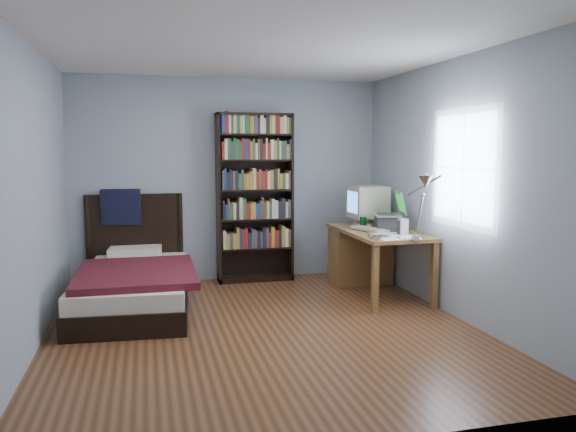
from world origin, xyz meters
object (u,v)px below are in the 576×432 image
object	(u,v)px
crt_monitor	(368,202)
laptop	(388,220)
speaker	(403,227)
soda_can	(363,222)
keyboard	(369,229)
bookshelf	(255,198)
bed	(135,281)
desk	(364,252)
desk_lamp	(424,189)

from	to	relation	value
crt_monitor	laptop	distance (m)	0.54
speaker	soda_can	bearing A→B (deg)	109.29
keyboard	bookshelf	size ratio (longest dim) A/B	0.23
bed	desk	bearing A→B (deg)	4.24
desk_lamp	keyboard	world-z (taller)	desk_lamp
speaker	keyboard	bearing A→B (deg)	118.51
desk	crt_monitor	world-z (taller)	crt_monitor
bed	speaker	bearing A→B (deg)	-12.97
desk_lamp	speaker	bearing A→B (deg)	78.41
desk	bed	xyz separation A→B (m)	(-2.65, -0.20, -0.16)
desk	speaker	distance (m)	0.93
desk_lamp	bookshelf	distance (m)	2.46
laptop	speaker	distance (m)	0.40
desk_lamp	soda_can	size ratio (longest dim) A/B	5.16
bookshelf	bed	distance (m)	1.83
speaker	soda_can	size ratio (longest dim) A/B	1.35
crt_monitor	desk_lamp	xyz separation A→B (m)	(-0.13, -1.64, 0.28)
desk_lamp	keyboard	bearing A→B (deg)	92.90
desk_lamp	bed	distance (m)	3.10
crt_monitor	soda_can	bearing A→B (deg)	-120.56
bookshelf	bed	world-z (taller)	bookshelf
bookshelf	bed	bearing A→B (deg)	-150.65
soda_can	bed	bearing A→B (deg)	179.91
desk_lamp	soda_can	bearing A→B (deg)	92.04
keyboard	bookshelf	bearing A→B (deg)	118.48
crt_monitor	bookshelf	xyz separation A→B (m)	(-1.28, 0.52, 0.04)
desk	keyboard	distance (m)	0.55
laptop	keyboard	size ratio (longest dim) A/B	0.92
keyboard	soda_can	size ratio (longest dim) A/B	3.56
laptop	keyboard	world-z (taller)	laptop
crt_monitor	soda_can	size ratio (longest dim) A/B	3.59
keyboard	speaker	distance (m)	0.46
keyboard	bookshelf	world-z (taller)	bookshelf
laptop	speaker	bearing A→B (deg)	-91.93
laptop	speaker	size ratio (longest dim) A/B	2.43
laptop	bed	size ratio (longest dim) A/B	0.19
crt_monitor	desk_lamp	size ratio (longest dim) A/B	0.70
speaker	soda_can	world-z (taller)	speaker
laptop	speaker	xyz separation A→B (m)	(-0.01, -0.40, -0.03)
keyboard	soda_can	xyz separation A→B (m)	(0.01, 0.22, 0.05)
speaker	bed	world-z (taller)	bed
desk_lamp	keyboard	size ratio (longest dim) A/B	1.45
speaker	bookshelf	world-z (taller)	bookshelf
desk_lamp	bookshelf	size ratio (longest dim) A/B	0.33
soda_can	speaker	bearing A→B (deg)	-72.69
speaker	bed	xyz separation A→B (m)	(-2.74, 0.63, -0.57)
speaker	bed	bearing A→B (deg)	169.00
crt_monitor	keyboard	bearing A→B (deg)	-109.68
desk	speaker	bearing A→B (deg)	-83.77
bed	crt_monitor	bearing A→B (deg)	6.10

